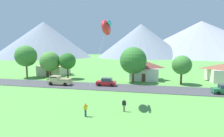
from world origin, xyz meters
The scene contains 15 objects.
road_strip centered at (0.00, 28.66, 0.04)m, with size 160.00×6.99×0.08m, color #424247.
mountain_far_east_ridge centered at (51.20, 176.99, 16.39)m, with size 129.31×129.31×32.78m, color #8E939E.
mountain_far_west_ridge centered at (-2.73, 149.20, 14.12)m, with size 73.85×73.85×28.25m, color gray.
mountain_west_ridge centered at (-83.27, 130.50, 14.95)m, with size 79.13×79.13×29.90m, color gray.
house_leftmost centered at (4.69, 39.40, 2.58)m, with size 7.62×6.66×4.98m.
house_right_center centered at (-22.75, 41.89, 2.37)m, with size 8.11×7.86×4.58m.
tree_near_left centered at (13.22, 35.14, 4.44)m, with size 4.34×4.34×6.63m.
tree_left_of_center centered at (2.23, 34.87, 5.33)m, with size 6.38×6.38×8.53m.
tree_center centered at (-19.94, 35.16, 4.70)m, with size 5.30×5.30×7.37m.
tree_right_of_center centered at (-27.60, 35.73, 6.04)m, with size 5.90×5.90×9.00m.
tree_near_right centered at (-15.34, 36.13, 4.80)m, with size 4.38×4.38×7.01m.
parked_car_red_west_end centered at (-3.04, 29.57, 0.87)m, with size 4.27×2.22×1.68m.
pickup_truck_sand_west_side centered at (-13.51, 28.24, 1.06)m, with size 5.22×2.35×1.99m.
kite_flyer_with_kite centered at (0.20, 16.95, 11.11)m, with size 2.62×6.94×12.33m.
watcher_person centered at (3.11, 14.84, 0.88)m, with size 0.56×0.24×1.68m.
Camera 1 is at (6.47, -7.79, 8.44)m, focal length 28.77 mm.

